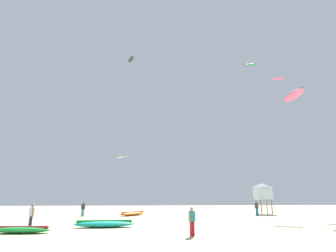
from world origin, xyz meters
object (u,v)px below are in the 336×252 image
(person_foreground, at_px, (192,219))
(kite_grounded_mid, at_px, (104,224))
(kite_aloft_3, at_px, (252,64))
(kite_grounded_far, at_px, (21,230))
(kite_aloft_1, at_px, (131,59))
(person_midground, at_px, (257,207))
(kite_aloft_0, at_px, (279,79))
(kite_aloft_2, at_px, (121,157))
(kite_grounded_near, at_px, (133,214))
(kite_aloft_4, at_px, (293,95))
(person_right, at_px, (32,214))
(person_left, at_px, (83,208))
(lifeguard_tower, at_px, (263,191))

(person_foreground, distance_m, kite_grounded_mid, 7.91)
(person_foreground, bearing_deg, kite_aloft_3, -66.12)
(kite_grounded_far, bearing_deg, kite_aloft_3, 39.97)
(kite_aloft_1, bearing_deg, person_midground, -23.24)
(person_midground, height_order, kite_aloft_3, kite_aloft_3)
(kite_aloft_0, bearing_deg, kite_aloft_2, 163.89)
(kite_grounded_near, xyz_separation_m, kite_aloft_0, (25.25, 6.30, 22.81))
(kite_aloft_1, bearing_deg, kite_aloft_2, 102.03)
(person_midground, xyz_separation_m, kite_aloft_2, (-19.24, 15.55, 8.62))
(kite_grounded_near, bearing_deg, kite_grounded_mid, -96.65)
(kite_grounded_mid, distance_m, kite_aloft_1, 32.04)
(kite_aloft_2, height_order, kite_aloft_4, kite_aloft_4)
(kite_grounded_far, xyz_separation_m, kite_aloft_0, (31.61, 21.70, 22.84))
(kite_grounded_near, distance_m, kite_aloft_4, 24.93)
(kite_grounded_far, height_order, kite_aloft_2, kite_aloft_2)
(person_foreground, xyz_separation_m, kite_aloft_3, (16.41, 25.05, 25.55))
(kite_grounded_near, height_order, kite_aloft_4, kite_aloft_4)
(kite_aloft_0, bearing_deg, kite_grounded_mid, -144.88)
(kite_grounded_near, bearing_deg, kite_aloft_3, 19.83)
(person_right, bearing_deg, kite_aloft_0, -13.96)
(kite_grounded_far, distance_m, kite_aloft_2, 31.57)
(kite_aloft_2, relative_size, kite_aloft_3, 1.12)
(kite_grounded_mid, bearing_deg, person_left, 111.46)
(kite_aloft_1, bearing_deg, kite_aloft_0, -0.55)
(kite_grounded_mid, bearing_deg, kite_aloft_2, 94.14)
(person_midground, distance_m, kite_aloft_2, 26.19)
(kite_aloft_3, bearing_deg, person_right, -144.52)
(person_right, relative_size, kite_aloft_4, 0.41)
(kite_aloft_2, bearing_deg, kite_aloft_3, -15.92)
(person_foreground, distance_m, lifeguard_tower, 23.57)
(kite_aloft_1, relative_size, kite_aloft_3, 0.90)
(kite_aloft_0, relative_size, kite_aloft_2, 0.80)
(person_right, relative_size, kite_grounded_mid, 0.38)
(kite_grounded_mid, relative_size, kite_aloft_0, 1.97)
(person_left, bearing_deg, kite_aloft_4, -86.23)
(kite_aloft_2, bearing_deg, kite_aloft_0, -16.11)
(kite_grounded_near, distance_m, kite_aloft_1, 26.66)
(lifeguard_tower, xyz_separation_m, kite_aloft_2, (-21.48, 12.76, 6.60))
(person_midground, distance_m, person_left, 21.85)
(kite_aloft_0, height_order, kite_aloft_3, kite_aloft_3)
(person_left, distance_m, kite_aloft_3, 38.20)
(person_left, relative_size, kite_aloft_4, 0.39)
(lifeguard_tower, bearing_deg, person_left, -173.65)
(kite_grounded_far, distance_m, lifeguard_tower, 30.02)
(kite_grounded_near, distance_m, lifeguard_tower, 18.38)
(person_midground, bearing_deg, person_right, 179.51)
(person_left, height_order, kite_grounded_near, person_left)
(kite_aloft_2, bearing_deg, kite_aloft_1, -77.97)
(kite_aloft_2, relative_size, kite_aloft_4, 0.70)
(kite_aloft_3, bearing_deg, lifeguard_tower, -117.44)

